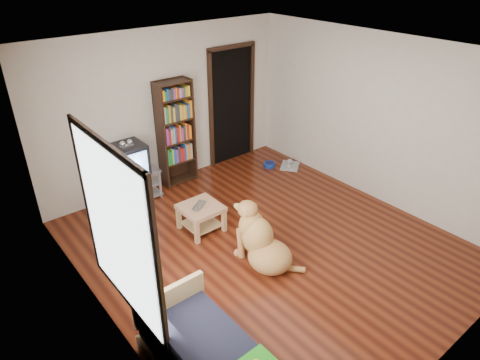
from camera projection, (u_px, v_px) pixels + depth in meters
ground at (266, 244)px, 5.95m from camera, size 5.00×5.00×0.00m
ceiling at (273, 54)px, 4.71m from camera, size 5.00×5.00×0.00m
wall_back at (166, 109)px, 7.03m from camera, size 4.50×0.00×4.50m
wall_front at (469, 260)px, 3.63m from camera, size 4.50×0.00×4.50m
wall_left at (96, 225)px, 4.08m from camera, size 0.00×5.00×5.00m
wall_right at (377, 120)px, 6.58m from camera, size 0.00×5.00×5.00m
laptop at (202, 206)px, 6.05m from camera, size 0.35×0.32×0.02m
dog_bowl at (269, 165)px, 8.04m from camera, size 0.22×0.22×0.08m
grey_rag at (290, 166)px, 8.05m from camera, size 0.51×0.50×0.03m
window at (117, 231)px, 3.65m from camera, size 0.03×1.46×1.70m
doorway at (232, 103)px, 7.85m from camera, size 1.03×0.05×2.19m
tv_stand at (131, 186)px, 6.85m from camera, size 0.90×0.45×0.50m
crt_tv at (127, 159)px, 6.64m from camera, size 0.55×0.52×0.58m
bookshelf at (175, 128)px, 7.10m from camera, size 0.60×0.30×1.80m
coffee_table at (201, 213)px, 6.13m from camera, size 0.55×0.55×0.40m
dog at (261, 242)px, 5.46m from camera, size 0.62×1.01×0.87m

